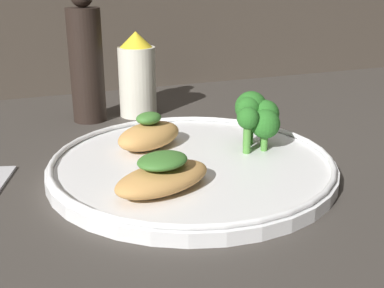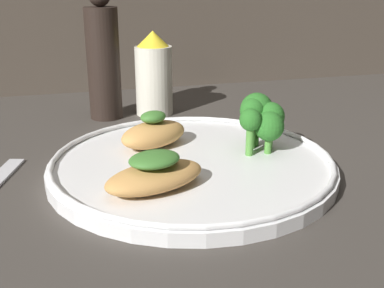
# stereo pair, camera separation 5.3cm
# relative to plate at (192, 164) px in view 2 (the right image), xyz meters

# --- Properties ---
(ground_plane) EXTENTS (1.80, 1.80, 0.01)m
(ground_plane) POSITION_rel_plate_xyz_m (0.00, 0.00, -0.01)
(ground_plane) COLOR #3D3833
(plate) EXTENTS (0.32, 0.32, 0.02)m
(plate) POSITION_rel_plate_xyz_m (0.00, 0.00, 0.00)
(plate) COLOR white
(plate) RESTS_ON ground_plane
(grilled_meat_front) EXTENTS (0.12, 0.09, 0.04)m
(grilled_meat_front) POSITION_rel_plate_xyz_m (-0.05, -0.06, 0.02)
(grilled_meat_front) COLOR tan
(grilled_meat_front) RESTS_ON plate
(grilled_meat_middle) EXTENTS (0.10, 0.08, 0.04)m
(grilled_meat_middle) POSITION_rel_plate_xyz_m (-0.03, 0.06, 0.02)
(grilled_meat_middle) COLOR tan
(grilled_meat_middle) RESTS_ON plate
(broccoli_bunch) EXTENTS (0.06, 0.06, 0.07)m
(broccoli_bunch) POSITION_rel_plate_xyz_m (0.09, 0.02, 0.04)
(broccoli_bunch) COLOR #4C8E38
(broccoli_bunch) RESTS_ON plate
(sauce_bottle) EXTENTS (0.06, 0.06, 0.13)m
(sauce_bottle) POSITION_rel_plate_xyz_m (0.01, 0.25, 0.05)
(sauce_bottle) COLOR silver
(sauce_bottle) RESTS_ON ground_plane
(pepper_grinder) EXTENTS (0.05, 0.05, 0.20)m
(pepper_grinder) POSITION_rel_plate_xyz_m (-0.07, 0.25, 0.08)
(pepper_grinder) COLOR black
(pepper_grinder) RESTS_ON ground_plane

